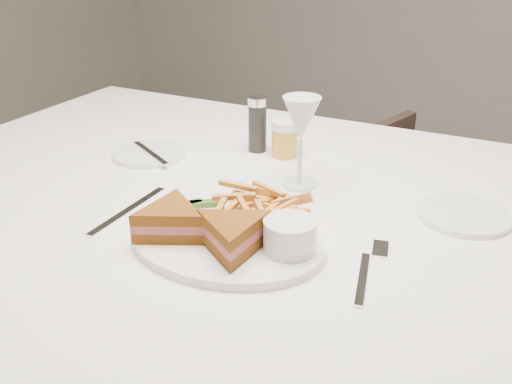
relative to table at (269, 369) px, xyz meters
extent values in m
cube|color=white|center=(0.00, 0.00, 0.00)|extent=(1.73, 1.26, 0.75)
imported|color=#47352B|center=(0.05, 0.96, -0.05)|extent=(0.72, 0.69, 0.64)
ellipsoid|color=white|center=(0.01, -0.15, 0.38)|extent=(0.35, 0.28, 0.01)
cube|color=silver|center=(-0.20, -0.15, 0.38)|extent=(0.04, 0.21, 0.00)
cylinder|color=white|center=(-0.35, 0.07, 0.38)|extent=(0.16, 0.16, 0.01)
cylinder|color=white|center=(0.30, 0.15, 0.38)|extent=(0.16, 0.16, 0.01)
cylinder|color=black|center=(-0.17, 0.22, 0.44)|extent=(0.04, 0.04, 0.12)
cylinder|color=gold|center=(-0.11, 0.23, 0.42)|extent=(0.06, 0.06, 0.08)
cube|color=#3E6021|center=(-0.08, -0.08, 0.40)|extent=(0.05, 0.05, 0.01)
cube|color=#3E6021|center=(-0.11, -0.11, 0.40)|extent=(0.04, 0.06, 0.01)
cylinder|color=white|center=(0.11, -0.13, 0.42)|extent=(0.08, 0.08, 0.05)
camera|label=1|loc=(0.47, -0.78, 0.84)|focal=40.00mm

